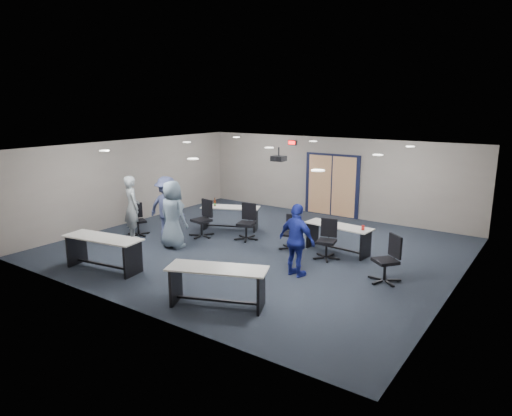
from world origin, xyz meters
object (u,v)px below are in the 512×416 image
Objects in this scene: table_front_right at (217,280)px; person_back at (167,207)px; chair_back_b at (246,222)px; person_navy at (297,240)px; chair_back_a at (201,219)px; table_back_left at (230,214)px; chair_loose_left at (138,220)px; table_back_right at (338,234)px; chair_back_d at (327,240)px; chair_loose_right at (385,259)px; person_gray at (132,207)px; chair_back_c at (291,233)px; table_front_left at (103,247)px; person_plaid at (173,214)px.

person_back is at bearing 123.68° from table_front_right.
person_navy is (2.58, -1.61, 0.32)m from chair_back_b.
chair_back_a is 4.00m from person_navy.
table_back_left is 1.81× the size of chair_back_b.
person_back is (0.85, 0.37, 0.43)m from chair_loose_left.
table_back_right is 0.68m from chair_back_d.
person_gray is at bearing -134.56° from chair_loose_right.
chair_loose_right is at bearing -39.03° from table_back_left.
chair_back_c is at bearing -173.02° from person_back.
chair_back_c is at bearing 44.41° from table_front_left.
chair_back_a reaches higher than chair_back_d.
person_navy is at bearing -155.59° from person_gray.
person_gray reaches higher than person_back.
chair_back_d is (3.88, 0.32, -0.04)m from chair_back_a.
chair_back_b reaches higher than table_front_right.
chair_back_d is 0.54× the size of person_gray.
chair_loose_right is 0.59× the size of person_back.
table_front_right is 1.87× the size of chair_back_a.
chair_loose_right is at bearing -32.20° from table_back_right.
table_front_left is 1.93× the size of chair_loose_right.
chair_back_b is 3.24m from chair_loose_left.
table_back_left is at bearing 155.45° from chair_back_d.
person_back is (-2.04, -1.10, 0.38)m from chair_back_b.
person_navy is (-1.78, -0.78, 0.31)m from chair_loose_right.
chair_back_b is 3.32m from person_gray.
person_plaid is 1.01m from person_back.
person_gray is (-5.44, -1.52, 0.42)m from chair_back_d.
person_plaid is (-5.57, -0.85, 0.39)m from chair_loose_right.
person_gray is (0.07, -0.24, 0.44)m from chair_loose_left.
chair_loose_left reaches higher than table_back_right.
table_back_left is (0.29, 4.45, -0.04)m from table_front_left.
person_plaid is at bearing -139.39° from chair_back_b.
table_front_right is 2.31m from person_navy.
table_back_left is 2.03× the size of chair_back_c.
person_back is at bearing -174.64° from chair_back_c.
chair_loose_left is (-1.55, 2.38, -0.07)m from table_front_left.
person_gray is at bearing -170.06° from chair_back_c.
person_back is at bearing -155.90° from table_back_right.
chair_back_c is at bearing -45.90° from chair_loose_left.
person_navy is at bearing -45.59° from chair_back_b.
person_navy is at bearing -55.54° from table_back_left.
person_gray is 1.09× the size of person_navy.
person_gray reaches higher than table_front_left.
chair_back_b is at bearing 32.37° from chair_back_a.
table_back_right is at bearing -44.49° from chair_loose_left.
table_front_left is 4.46m from table_back_left.
chair_back_b is 0.98× the size of chair_loose_right.
chair_back_c is at bearing -14.92° from chair_back_b.
table_back_left is (-3.17, 4.46, -0.03)m from table_front_right.
chair_back_a is 1.05× the size of chair_back_b.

